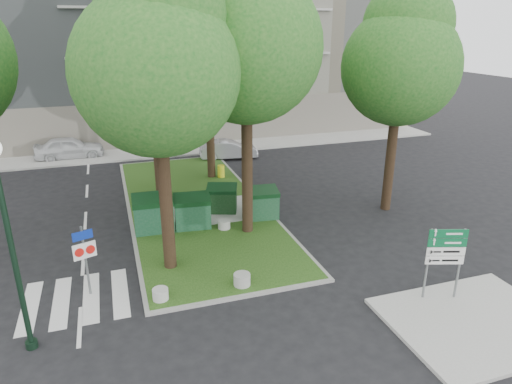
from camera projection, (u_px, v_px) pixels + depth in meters
name	position (u px, v px, depth m)	size (l,w,h in m)	color
ground	(230.00, 299.00, 14.54)	(120.00, 120.00, 0.00)	black
median_island	(196.00, 206.00, 21.79)	(6.00, 16.00, 0.12)	#193F12
median_kerb	(196.00, 206.00, 21.79)	(6.30, 16.30, 0.10)	gray
sidewalk_corner	(476.00, 322.00, 13.31)	(5.00, 4.00, 0.12)	#999993
building_sidewalk	(159.00, 152.00, 30.99)	(42.00, 3.00, 0.12)	#999993
zebra_crossing	(106.00, 294.00, 14.77)	(5.00, 3.00, 0.01)	silver
apartment_building	(139.00, 27.00, 34.92)	(41.00, 12.00, 16.00)	#C4BB93
tree_median_near_left	(158.00, 56.00, 13.86)	(5.20, 5.20, 10.53)	black
tree_median_near_right	(248.00, 31.00, 16.44)	(5.60, 5.60, 11.46)	black
tree_median_mid	(152.00, 54.00, 19.92)	(4.80, 4.80, 9.99)	black
tree_median_far	(208.00, 22.00, 23.06)	(5.80, 5.80, 11.93)	black
tree_street_right	(402.00, 55.00, 19.29)	(5.00, 5.00, 10.06)	black
dumpster_a	(153.00, 214.00, 18.88)	(1.69, 1.21, 1.54)	#103B22
dumpster_b	(192.00, 212.00, 19.24)	(1.62, 1.22, 1.41)	#124025
dumpster_c	(222.00, 199.00, 20.83)	(1.60, 1.34, 1.27)	black
dumpster_d	(261.00, 203.00, 20.18)	(1.58, 1.20, 1.37)	#123D21
bollard_left	(160.00, 294.00, 14.26)	(0.50, 0.50, 0.36)	#B0B0AB
bollard_right	(242.00, 279.00, 15.04)	(0.56, 0.56, 0.40)	#9A9A95
bollard_mid	(224.00, 224.00, 19.21)	(0.52, 0.52, 0.37)	#A0A09B
litter_bin	(221.00, 171.00, 25.60)	(0.39, 0.39, 0.68)	#CCC918
street_lamp	(7.00, 225.00, 11.10)	(0.46, 0.46, 5.80)	black
traffic_sign_pole	(84.00, 252.00, 14.28)	(0.69, 0.28, 2.40)	slate
directional_sign	(445.00, 253.00, 13.90)	(1.14, 0.39, 2.36)	slate
car_white	(69.00, 148.00, 29.42)	(1.70, 4.24, 1.44)	silver
car_silver	(228.00, 149.00, 29.43)	(1.29, 3.71, 1.22)	#95969C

